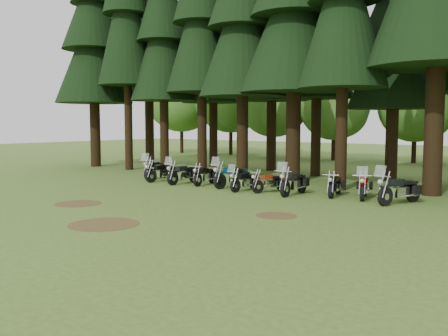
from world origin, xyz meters
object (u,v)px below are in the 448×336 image
(motorcycle_5, at_px, (245,182))
(motorcycle_10, at_px, (399,191))
(motorcycle_7, at_px, (294,183))
(motorcycle_8, at_px, (335,186))
(motorcycle_0, at_px, (156,170))
(motorcycle_9, at_px, (364,187))
(motorcycle_2, at_px, (183,174))
(motorcycle_1, at_px, (163,173))
(motorcycle_4, at_px, (232,177))
(motorcycle_3, at_px, (205,176))
(motorcycle_6, at_px, (270,183))

(motorcycle_5, relative_size, motorcycle_10, 0.84)
(motorcycle_7, distance_m, motorcycle_8, 1.76)
(motorcycle_0, distance_m, motorcycle_9, 12.24)
(motorcycle_2, relative_size, motorcycle_5, 1.13)
(motorcycle_1, bearing_deg, motorcycle_5, 4.35)
(motorcycle_5, relative_size, motorcycle_8, 0.99)
(motorcycle_4, relative_size, motorcycle_8, 1.19)
(motorcycle_3, height_order, motorcycle_10, motorcycle_10)
(motorcycle_0, bearing_deg, motorcycle_2, -30.07)
(motorcycle_10, bearing_deg, motorcycle_3, -162.20)
(motorcycle_2, height_order, motorcycle_4, motorcycle_4)
(motorcycle_1, xyz_separation_m, motorcycle_9, (11.01, 0.61, 0.02))
(motorcycle_4, xyz_separation_m, motorcycle_5, (1.22, -0.65, -0.09))
(motorcycle_9, relative_size, motorcycle_10, 0.92)
(motorcycle_2, height_order, motorcycle_8, motorcycle_2)
(motorcycle_4, bearing_deg, motorcycle_10, 6.14)
(motorcycle_3, relative_size, motorcycle_7, 0.88)
(motorcycle_4, bearing_deg, motorcycle_5, -21.14)
(motorcycle_2, xyz_separation_m, motorcycle_10, (11.05, 0.22, 0.03))
(motorcycle_7, bearing_deg, motorcycle_3, 171.63)
(motorcycle_6, distance_m, motorcycle_9, 4.20)
(motorcycle_8, bearing_deg, motorcycle_2, 171.44)
(motorcycle_6, xyz_separation_m, motorcycle_8, (2.88, 0.65, 0.03))
(motorcycle_6, xyz_separation_m, motorcycle_7, (1.28, -0.11, 0.10))
(motorcycle_2, relative_size, motorcycle_9, 1.03)
(motorcycle_3, bearing_deg, motorcycle_10, -10.12)
(motorcycle_1, relative_size, motorcycle_3, 1.03)
(motorcycle_2, xyz_separation_m, motorcycle_5, (4.10, -0.30, -0.06))
(motorcycle_5, bearing_deg, motorcycle_7, 8.58)
(motorcycle_4, bearing_deg, motorcycle_7, 0.36)
(motorcycle_8, relative_size, motorcycle_9, 0.93)
(motorcycle_3, bearing_deg, motorcycle_5, -22.01)
(motorcycle_4, height_order, motorcycle_5, motorcycle_4)
(motorcycle_7, xyz_separation_m, motorcycle_10, (4.49, 0.30, 0.01))
(motorcycle_6, xyz_separation_m, motorcycle_9, (4.14, 0.71, 0.07))
(motorcycle_1, height_order, motorcycle_6, motorcycle_1)
(motorcycle_4, relative_size, motorcycle_6, 1.31)
(motorcycle_3, distance_m, motorcycle_5, 2.99)
(motorcycle_2, bearing_deg, motorcycle_3, 17.94)
(motorcycle_4, distance_m, motorcycle_5, 1.38)
(motorcycle_0, bearing_deg, motorcycle_8, -14.34)
(motorcycle_5, distance_m, motorcycle_10, 6.97)
(motorcycle_10, bearing_deg, motorcycle_1, -161.02)
(motorcycle_0, xyz_separation_m, motorcycle_6, (8.10, -0.82, -0.09))
(motorcycle_6, bearing_deg, motorcycle_5, -144.56)
(motorcycle_4, distance_m, motorcycle_10, 8.17)
(motorcycle_6, relative_size, motorcycle_10, 0.78)
(motorcycle_1, height_order, motorcycle_9, motorcycle_9)
(motorcycle_2, distance_m, motorcycle_10, 11.05)
(motorcycle_8, bearing_deg, motorcycle_10, -22.18)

